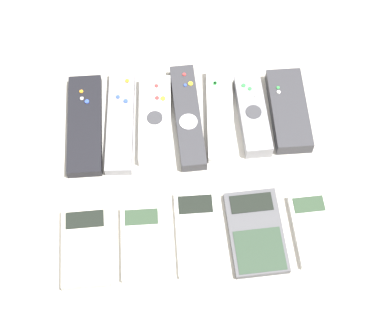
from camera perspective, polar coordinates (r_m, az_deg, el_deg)
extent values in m
plane|color=beige|center=(1.03, 0.13, -1.84)|extent=(3.00, 3.00, 0.00)
cube|color=black|center=(1.09, -9.50, 3.50)|extent=(0.06, 0.19, 0.02)
cylinder|color=silver|center=(1.11, -9.77, 5.80)|extent=(0.01, 0.01, 0.00)
cylinder|color=orange|center=(1.12, -9.81, 6.41)|extent=(0.01, 0.01, 0.00)
cylinder|color=blue|center=(1.10, -9.32, 5.54)|extent=(0.01, 0.01, 0.00)
cube|color=gray|center=(1.09, -6.38, 3.82)|extent=(0.06, 0.20, 0.02)
cylinder|color=blue|center=(1.10, -5.92, 5.63)|extent=(0.01, 0.01, 0.00)
cylinder|color=blue|center=(1.10, -6.61, 6.00)|extent=(0.01, 0.01, 0.00)
cylinder|color=orange|center=(1.12, -5.79, 7.41)|extent=(0.01, 0.01, 0.00)
cube|color=white|center=(1.08, -3.30, 4.01)|extent=(0.06, 0.17, 0.02)
cylinder|color=#38383D|center=(1.07, -3.33, 4.18)|extent=(0.03, 0.03, 0.00)
cylinder|color=red|center=(1.09, -3.13, 5.93)|extent=(0.01, 0.01, 0.00)
cylinder|color=red|center=(1.10, -3.18, 7.00)|extent=(0.01, 0.01, 0.00)
cylinder|color=yellow|center=(1.09, -2.59, 5.88)|extent=(0.01, 0.01, 0.00)
cube|color=#333338|center=(1.08, -0.27, 4.29)|extent=(0.05, 0.20, 0.02)
cylinder|color=silver|center=(1.06, -0.17, 3.84)|extent=(0.03, 0.03, 0.00)
cylinder|color=red|center=(1.12, -0.61, 8.02)|extent=(0.01, 0.01, 0.00)
cylinder|color=yellow|center=(1.11, -0.13, 7.20)|extent=(0.01, 0.01, 0.00)
cylinder|color=blue|center=(1.10, -0.86, 7.05)|extent=(0.01, 0.01, 0.00)
cube|color=white|center=(1.09, 2.51, 4.46)|extent=(0.06, 0.18, 0.02)
cylinder|color=green|center=(1.11, 2.07, 7.28)|extent=(0.01, 0.01, 0.00)
cylinder|color=green|center=(1.11, 2.05, 7.18)|extent=(0.01, 0.01, 0.00)
cube|color=gray|center=(1.09, 5.41, 4.41)|extent=(0.05, 0.15, 0.03)
cylinder|color=#38383D|center=(1.07, 5.50, 4.68)|extent=(0.03, 0.03, 0.00)
cylinder|color=green|center=(1.10, 5.16, 6.73)|extent=(0.01, 0.01, 0.00)
cylinder|color=green|center=(1.10, 4.60, 7.02)|extent=(0.01, 0.01, 0.00)
cylinder|color=silver|center=(1.09, 5.74, 6.06)|extent=(0.01, 0.01, 0.00)
cube|color=#333338|center=(1.10, 8.59, 4.78)|extent=(0.06, 0.16, 0.02)
cylinder|color=silver|center=(1.10, 7.71, 6.40)|extent=(0.01, 0.01, 0.00)
cylinder|color=green|center=(1.11, 7.65, 6.78)|extent=(0.01, 0.01, 0.00)
cube|color=beige|center=(0.99, -9.41, -7.28)|extent=(0.08, 0.13, 0.01)
cube|color=black|center=(1.00, -9.52, -4.84)|extent=(0.06, 0.03, 0.00)
cube|color=gray|center=(0.98, -9.45, -8.70)|extent=(0.07, 0.06, 0.00)
cube|color=silver|center=(0.99, -4.42, -7.00)|extent=(0.07, 0.12, 0.02)
cube|color=#2D422D|center=(0.99, -4.53, -4.68)|extent=(0.05, 0.03, 0.00)
cube|color=gray|center=(0.97, -4.41, -8.31)|extent=(0.06, 0.06, 0.00)
cube|color=silver|center=(0.99, 0.37, -6.18)|extent=(0.07, 0.14, 0.01)
cube|color=black|center=(1.00, 0.17, -3.57)|extent=(0.05, 0.03, 0.00)
cube|color=gray|center=(0.98, 0.51, -7.79)|extent=(0.06, 0.07, 0.00)
cube|color=#4C4C51|center=(1.00, 5.70, -6.03)|extent=(0.09, 0.14, 0.01)
cube|color=black|center=(1.01, 5.30, -3.42)|extent=(0.07, 0.03, 0.00)
cube|color=#2A3D2C|center=(0.98, 6.04, -7.59)|extent=(0.08, 0.07, 0.00)
cube|color=silver|center=(1.01, 10.74, -5.74)|extent=(0.06, 0.12, 0.01)
cube|color=#2D422D|center=(1.02, 10.35, -3.51)|extent=(0.05, 0.03, 0.00)
cube|color=gray|center=(1.00, 11.12, -7.03)|extent=(0.06, 0.06, 0.00)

